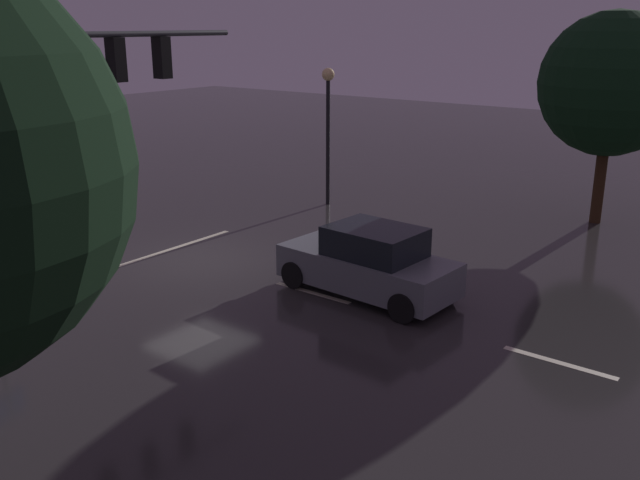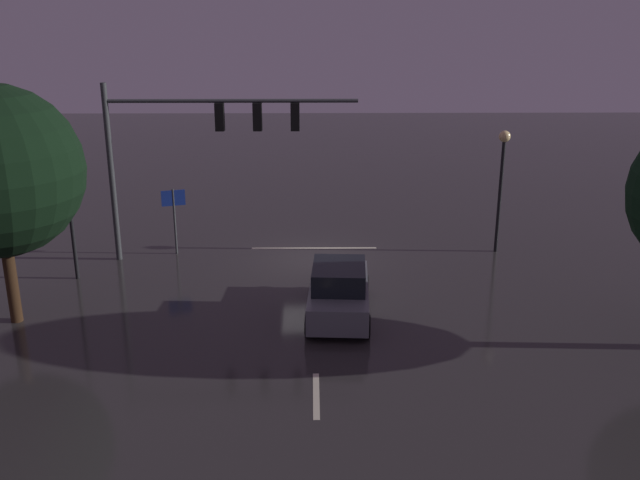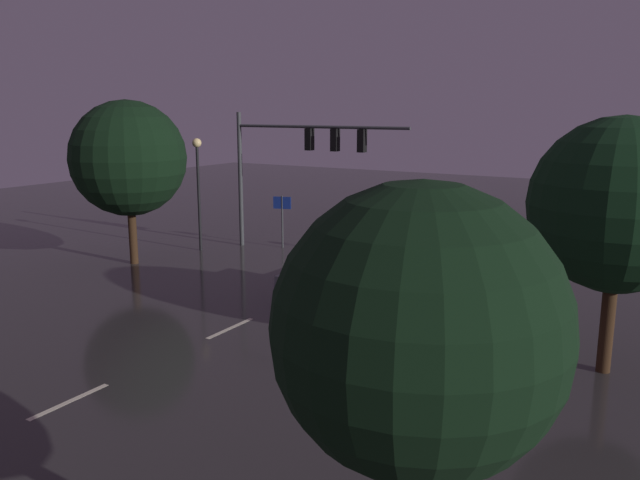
% 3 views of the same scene
% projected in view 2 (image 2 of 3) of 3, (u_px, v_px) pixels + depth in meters
% --- Properties ---
extents(ground_plane, '(80.00, 80.00, 0.00)m').
position_uv_depth(ground_plane, '(314.00, 259.00, 26.98)').
color(ground_plane, '#2D2B2B').
extents(traffic_signal_assembly, '(9.17, 0.47, 6.64)m').
position_uv_depth(traffic_signal_assembly, '(201.00, 134.00, 25.58)').
color(traffic_signal_assembly, '#383A3D').
rests_on(traffic_signal_assembly, ground_plane).
extents(lane_dash_far, '(0.16, 2.20, 0.01)m').
position_uv_depth(lane_dash_far, '(315.00, 300.00, 23.18)').
color(lane_dash_far, beige).
rests_on(lane_dash_far, ground_plane).
extents(lane_dash_mid, '(0.16, 2.20, 0.01)m').
position_uv_depth(lane_dash_mid, '(316.00, 395.00, 17.48)').
color(lane_dash_mid, beige).
rests_on(lane_dash_mid, ground_plane).
extents(stop_bar, '(5.00, 0.16, 0.01)m').
position_uv_depth(stop_bar, '(314.00, 248.00, 28.25)').
color(stop_bar, beige).
rests_on(stop_bar, ground_plane).
extents(car_approaching, '(2.12, 4.45, 1.70)m').
position_uv_depth(car_approaching, '(339.00, 291.00, 21.86)').
color(car_approaching, slate).
rests_on(car_approaching, ground_plane).
extents(street_lamp_left_kerb, '(0.44, 0.44, 4.79)m').
position_uv_depth(street_lamp_left_kerb, '(502.00, 168.00, 26.84)').
color(street_lamp_left_kerb, black).
rests_on(street_lamp_left_kerb, ground_plane).
extents(street_lamp_right_kerb, '(0.44, 0.44, 5.44)m').
position_uv_depth(street_lamp_right_kerb, '(66.00, 175.00, 23.91)').
color(street_lamp_right_kerb, black).
rests_on(street_lamp_right_kerb, ground_plane).
extents(route_sign, '(0.88, 0.32, 2.60)m').
position_uv_depth(route_sign, '(174.00, 207.00, 27.04)').
color(route_sign, '#383A3D').
rests_on(route_sign, ground_plane).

